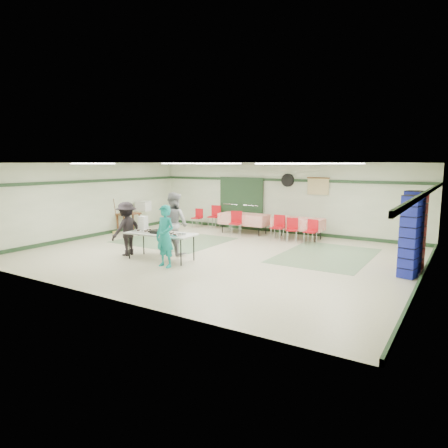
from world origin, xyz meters
The scene contains 42 objects.
floor centered at (0.00, 0.00, 0.00)m, with size 11.00×11.00×0.00m, color beige.
ceiling centered at (0.00, 0.00, 2.70)m, with size 11.00×11.00×0.00m, color white.
wall_back centered at (0.00, 4.50, 1.35)m, with size 11.00×11.00×0.00m, color beige.
wall_front centered at (0.00, -4.50, 1.35)m, with size 11.00×11.00×0.00m, color beige.
wall_left centered at (-5.50, 0.00, 1.35)m, with size 9.00×9.00×0.00m, color beige.
wall_right centered at (5.50, 0.00, 1.35)m, with size 9.00×9.00×0.00m, color beige.
trim_back centered at (0.00, 4.47, 2.05)m, with size 11.00×0.06×0.10m, color #1E381F.
baseboard_back centered at (0.00, 4.47, 0.06)m, with size 11.00×0.06×0.12m, color #1E381F.
trim_left centered at (-5.47, 0.00, 2.05)m, with size 9.00×0.06×0.10m, color #1E381F.
baseboard_left centered at (-5.47, 0.00, 0.06)m, with size 9.00×0.06×0.12m, color #1E381F.
trim_right centered at (5.47, 0.00, 2.05)m, with size 9.00×0.06×0.10m, color #1E381F.
baseboard_right centered at (5.47, 0.00, 0.06)m, with size 9.00×0.06×0.12m, color #1E381F.
green_patch_a centered at (-2.50, 1.00, 0.00)m, with size 3.50×3.00×0.01m, color gray.
green_patch_b centered at (2.80, 1.50, 0.00)m, with size 2.50×3.50×0.01m, color gray.
double_door_left centered at (-2.20, 4.44, 1.05)m, with size 0.90×0.06×2.10m, color gray.
double_door_right centered at (-1.25, 4.44, 1.05)m, with size 0.90×0.06×2.10m, color gray.
door_frame centered at (-1.73, 4.42, 1.05)m, with size 2.00×0.03×2.15m, color #1E381F.
wall_fan centered at (0.30, 4.44, 2.05)m, with size 0.50×0.50×0.10m, color black.
scroll_banner centered at (1.50, 4.44, 1.85)m, with size 0.80×0.02×0.60m, color #CEBE81.
serving_table centered at (-0.99, -1.43, 0.72)m, with size 2.08×0.99×0.76m.
sheet_tray_right centered at (-0.47, -1.53, 0.77)m, with size 0.54×0.41×0.02m, color silver.
sheet_tray_mid centered at (-1.14, -1.31, 0.77)m, with size 0.55×0.42×0.02m, color silver.
sheet_tray_left centered at (-1.47, -1.50, 0.77)m, with size 0.63×0.48×0.02m, color silver.
baking_pan centered at (-1.00, -1.49, 0.80)m, with size 0.49×0.30×0.08m, color black.
foam_box_stack centered at (-1.74, -1.33, 0.97)m, with size 0.22×0.21×0.41m, color white.
volunteer_teal centered at (-0.38, -1.97, 0.81)m, with size 0.59×0.39×1.63m, color teal.
volunteer_grey centered at (-1.12, -0.66, 0.92)m, with size 0.90×0.70×1.85m, color gray.
volunteer_dark centered at (-2.21, -1.53, 0.79)m, with size 1.02×0.59×1.58m, color black.
dining_table_a centered at (1.11, 3.53, 0.57)m, with size 1.81×0.82×0.77m.
dining_table_b centered at (-1.09, 3.53, 0.57)m, with size 1.91×0.90×0.77m.
chair_a centered at (1.13, 2.95, 0.50)m, with size 0.49×0.49×0.82m.
chair_b centered at (0.61, 2.96, 0.54)m, with size 0.43×0.43×0.89m.
chair_c centered at (1.83, 2.96, 0.50)m, with size 0.42×0.42×0.82m.
chair_d centered at (-1.12, 2.96, 0.56)m, with size 0.54×0.54×0.92m.
chair_loose_a centered at (-2.75, 4.02, 0.58)m, with size 0.47×0.47×0.94m.
chair_loose_b centered at (-3.46, 3.80, 0.48)m, with size 0.38×0.38×0.79m.
crate_stack_blue_a centered at (5.15, 0.75, 1.02)m, with size 0.39×0.39×2.04m, color #1B21A5.
crate_stack_red centered at (5.15, 1.20, 0.99)m, with size 0.44×0.44×1.98m, color maroon.
crate_stack_blue_b centered at (5.15, 0.28, 0.98)m, with size 0.38×0.38×1.96m, color #1B21A5.
printer_table centered at (-5.15, 1.44, 0.64)m, with size 0.72×0.96×0.74m.
office_printer centered at (-5.15, 2.29, 0.95)m, with size 0.51×0.45×0.41m, color beige.
broom centered at (-5.23, 0.87, 0.69)m, with size 0.03×0.03×1.34m, color brown.
Camera 1 is at (6.31, -9.81, 2.69)m, focal length 32.00 mm.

